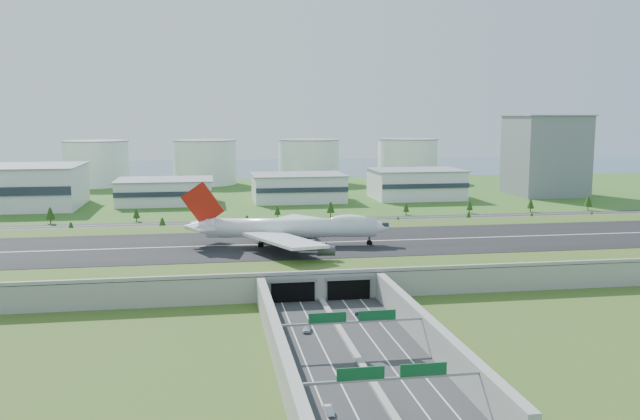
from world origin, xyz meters
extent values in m
plane|color=#255019|center=(0.00, 0.00, 0.00)|extent=(1200.00, 1200.00, 0.00)
cube|color=gray|center=(0.00, 0.00, 4.00)|extent=(520.00, 100.00, 8.00)
cube|color=#39551D|center=(0.00, 0.00, 8.08)|extent=(520.00, 100.00, 0.16)
cube|color=black|center=(0.00, 0.00, 8.22)|extent=(520.00, 58.00, 0.12)
cube|color=silver|center=(0.00, 0.00, 8.30)|extent=(520.00, 0.90, 0.02)
cube|color=gray|center=(0.00, -49.40, 8.60)|extent=(520.00, 1.20, 1.20)
cube|color=#28282B|center=(0.00, -110.00, 0.06)|extent=(34.00, 120.00, 0.12)
cube|color=gray|center=(0.00, -110.00, 0.45)|extent=(1.60, 120.00, 0.90)
cube|color=gray|center=(-18.20, -100.00, 4.00)|extent=(2.40, 100.00, 8.00)
cube|color=gray|center=(18.20, -100.00, 4.00)|extent=(2.40, 100.00, 8.00)
cube|color=black|center=(-8.50, -50.20, 3.20)|extent=(13.00, 1.20, 6.00)
cube|color=black|center=(8.50, -50.20, 3.20)|extent=(13.00, 1.20, 6.00)
cylinder|color=gray|center=(-19.00, -95.00, 3.50)|extent=(0.70, 0.70, 7.00)
cylinder|color=gray|center=(19.00, -95.00, 3.50)|extent=(0.70, 0.70, 7.00)
cube|color=gray|center=(0.00, -95.00, 7.20)|extent=(38.00, 0.50, 0.50)
cube|color=#0C4C23|center=(-6.00, -95.10, 8.60)|extent=(9.00, 0.30, 2.40)
cube|color=#0C4C23|center=(6.00, -95.10, 8.60)|extent=(9.00, 0.30, 2.40)
cylinder|color=gray|center=(-19.00, -130.00, 3.50)|extent=(0.70, 0.70, 7.00)
cylinder|color=gray|center=(19.00, -130.00, 3.50)|extent=(0.70, 0.70, 7.00)
cube|color=gray|center=(0.00, -130.00, 7.20)|extent=(38.00, 0.50, 0.50)
cube|color=#0C4C23|center=(-6.00, -130.10, 8.60)|extent=(9.00, 0.30, 2.40)
cube|color=#0C4C23|center=(6.00, -130.10, 8.60)|extent=(9.00, 0.30, 2.40)
cube|color=#28282B|center=(0.00, 95.00, 0.06)|extent=(560.00, 36.00, 0.12)
cylinder|color=#3D2819|center=(-95.13, 73.00, 1.28)|extent=(0.50, 0.50, 2.56)
cone|color=black|center=(-95.13, 73.00, 4.56)|extent=(3.99, 3.99, 5.13)
cylinder|color=#3D2819|center=(-54.38, 73.00, 1.47)|extent=(0.50, 0.50, 2.94)
cone|color=black|center=(-54.38, 73.00, 5.22)|extent=(4.57, 4.57, 5.87)
cylinder|color=#3D2819|center=(-15.08, 73.00, 1.49)|extent=(0.50, 0.50, 2.99)
cone|color=black|center=(-15.08, 73.00, 5.31)|extent=(4.65, 4.65, 5.98)
cylinder|color=#3D2819|center=(15.13, 73.00, 1.31)|extent=(0.50, 0.50, 2.62)
cone|color=black|center=(15.13, 73.00, 4.65)|extent=(4.07, 4.07, 5.24)
cylinder|color=#3D2819|center=(59.20, 73.00, 1.04)|extent=(0.50, 0.50, 2.09)
cone|color=black|center=(59.20, 73.00, 3.71)|extent=(3.24, 3.24, 4.17)
cylinder|color=#3D2819|center=(95.77, 73.00, 1.33)|extent=(0.50, 0.50, 2.65)
cone|color=black|center=(95.77, 73.00, 4.71)|extent=(4.12, 4.12, 5.30)
cylinder|color=#3D2819|center=(129.76, 73.00, 1.10)|extent=(0.50, 0.50, 2.19)
cone|color=black|center=(129.76, 73.00, 3.90)|extent=(3.41, 3.41, 4.39)
cylinder|color=#3D2819|center=(163.06, 73.00, 1.06)|extent=(0.50, 0.50, 2.11)
cone|color=black|center=(163.06, 73.00, 3.75)|extent=(3.28, 3.28, 4.22)
cylinder|color=#3D2819|center=(-113.62, 117.00, 1.51)|extent=(0.50, 0.50, 3.03)
cone|color=black|center=(-113.62, 117.00, 5.38)|extent=(4.71, 4.71, 6.05)
cylinder|color=#3D2819|center=(-70.54, 117.00, 1.20)|extent=(0.50, 0.50, 2.40)
cone|color=black|center=(-70.54, 117.00, 4.27)|extent=(3.74, 3.74, 4.81)
cylinder|color=#3D2819|center=(-38.05, 117.00, 1.40)|extent=(0.50, 0.50, 2.80)
cone|color=black|center=(-38.05, 117.00, 4.98)|extent=(4.36, 4.36, 5.60)
cylinder|color=#3D2819|center=(3.94, 117.00, 1.18)|extent=(0.50, 0.50, 2.37)
cone|color=black|center=(3.94, 117.00, 4.21)|extent=(3.68, 3.68, 4.73)
cylinder|color=#3D2819|center=(33.35, 117.00, 1.49)|extent=(0.50, 0.50, 2.97)
cone|color=black|center=(33.35, 117.00, 5.29)|extent=(4.63, 4.63, 5.95)
cylinder|color=#3D2819|center=(76.47, 117.00, 1.14)|extent=(0.50, 0.50, 2.28)
cone|color=black|center=(76.47, 117.00, 4.06)|extent=(3.55, 3.55, 4.56)
cylinder|color=#3D2819|center=(113.99, 117.00, 1.23)|extent=(0.50, 0.50, 2.46)
cone|color=black|center=(113.99, 117.00, 4.38)|extent=(3.83, 3.83, 4.93)
cylinder|color=#3D2819|center=(151.16, 117.00, 1.31)|extent=(0.50, 0.50, 2.62)
cone|color=black|center=(151.16, 117.00, 4.66)|extent=(4.08, 4.08, 5.25)
cylinder|color=#3D2819|center=(187.33, 117.00, 1.52)|extent=(0.50, 0.50, 3.05)
cone|color=black|center=(187.33, 117.00, 5.42)|extent=(4.74, 4.74, 6.09)
cube|color=#BCBCC1|center=(-60.00, 190.00, 7.50)|extent=(58.00, 42.00, 15.00)
cube|color=#BCBCC1|center=(25.00, 190.00, 8.50)|extent=(58.00, 42.00, 17.00)
cube|color=#BCBCC1|center=(105.00, 190.00, 9.50)|extent=(58.00, 42.00, 19.00)
cube|color=slate|center=(200.00, 195.00, 27.50)|extent=(46.00, 46.00, 55.00)
cylinder|color=silver|center=(-120.00, 310.00, 17.50)|extent=(50.00, 50.00, 35.00)
cylinder|color=silver|center=(-35.00, 310.00, 17.50)|extent=(50.00, 50.00, 35.00)
cylinder|color=silver|center=(50.00, 310.00, 17.50)|extent=(50.00, 50.00, 35.00)
cylinder|color=silver|center=(135.00, 310.00, 17.50)|extent=(50.00, 50.00, 35.00)
cube|color=#3A566F|center=(0.00, 480.00, 0.03)|extent=(1200.00, 260.00, 0.06)
cylinder|color=silver|center=(-3.10, -3.23, 14.72)|extent=(62.55, 15.29, 7.10)
cone|color=silver|center=(29.90, -7.65, 14.72)|extent=(9.74, 8.22, 7.10)
cone|color=silver|center=(-36.11, 1.19, 15.16)|extent=(11.94, 8.51, 7.10)
ellipsoid|color=silver|center=(17.84, -6.03, 17.27)|extent=(15.74, 7.50, 4.37)
cube|color=silver|center=(-7.81, -21.63, 13.61)|extent=(26.91, 36.30, 1.75)
cube|color=silver|center=(-2.80, 15.77, 13.61)|extent=(32.38, 34.87, 1.75)
cylinder|color=#38383D|center=(0.37, -17.13, 11.17)|extent=(6.16, 4.07, 3.33)
cylinder|color=#38383D|center=(5.16, -30.09, 11.17)|extent=(6.16, 4.07, 3.33)
cylinder|color=#38383D|center=(3.91, 9.27, 11.17)|extent=(6.16, 4.07, 3.33)
cylinder|color=#38383D|center=(11.94, 20.51, 11.17)|extent=(6.16, 4.07, 3.33)
cube|color=silver|center=(-35.96, -6.11, 16.05)|extent=(10.80, 13.82, 0.67)
cube|color=silver|center=(-34.05, 8.20, 16.05)|extent=(12.73, 13.73, 0.67)
cube|color=#A3140B|center=(-35.01, 1.05, 23.60)|extent=(15.81, 3.09, 16.64)
cylinder|color=black|center=(25.32, -7.04, 8.89)|extent=(2.11, 0.78, 2.11)
cylinder|color=black|center=(-7.98, -6.16, 8.89)|extent=(2.11, 0.78, 2.11)
cylinder|color=black|center=(-7.03, 0.88, 8.89)|extent=(2.11, 0.78, 2.11)
cylinder|color=black|center=(-14.58, -5.28, 8.89)|extent=(2.11, 0.78, 2.11)
cylinder|color=black|center=(-13.63, 1.77, 8.89)|extent=(2.11, 0.78, 2.11)
imported|color=silver|center=(-8.46, -78.71, 0.94)|extent=(2.95, 5.15, 1.65)
imported|color=silver|center=(-11.49, -127.57, 0.81)|extent=(1.65, 4.27, 1.39)
imported|color=#0C1C3F|center=(8.08, -69.70, 0.97)|extent=(2.84, 6.15, 1.71)
imported|color=black|center=(13.01, 104.49, 0.95)|extent=(5.33, 3.54, 1.66)
imported|color=silver|center=(-10.46, 103.30, 0.86)|extent=(5.47, 3.26, 1.49)
camera|label=1|loc=(-32.78, -245.94, 55.60)|focal=38.00mm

